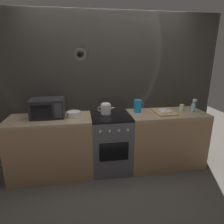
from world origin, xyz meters
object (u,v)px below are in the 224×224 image
Objects in this scene: microwave at (48,108)px; spray_bottle at (193,107)px; kettle at (106,109)px; spice_jar at (182,108)px; stove_unit at (111,143)px; dish_pile at (164,112)px; pitcher at (138,106)px; mixing_bowl at (74,114)px.

microwave is 2.27× the size of spray_bottle.
spice_jar is (1.23, -0.02, -0.03)m from kettle.
spray_bottle is at bearing -31.98° from spice_jar.
stove_unit is at bearing -4.30° from microwave.
spice_jar is (0.32, 0.06, 0.03)m from dish_pile.
pitcher reaches higher than stove_unit.
pitcher reaches higher than kettle.
spray_bottle is at bearing -4.04° from dish_pile.
microwave reaches higher than spray_bottle.
microwave is at bearing 177.85° from dish_pile.
microwave is 0.38m from mixing_bowl.
microwave is 1.15× the size of dish_pile.
pitcher is at bearing 1.40° from kettle.
mixing_bowl is 1.71m from spice_jar.
kettle reaches higher than dish_pile.
microwave is at bearing 171.48° from mixing_bowl.
kettle reaches higher than spice_jar.
stove_unit is 0.54m from kettle.
spray_bottle is (0.14, -0.09, 0.03)m from spice_jar.
mixing_bowl is 1.86m from spray_bottle.
pitcher is 0.73m from spice_jar.
mixing_bowl is 0.50× the size of dish_pile.
spray_bottle reaches higher than stove_unit.
pitcher is 0.42m from dish_pile.
mixing_bowl is 0.99m from pitcher.
mixing_bowl is 1.00× the size of pitcher.
dish_pile is (0.40, -0.09, -0.08)m from pitcher.
spray_bottle is (0.87, -0.13, -0.02)m from pitcher.
pitcher is (0.51, 0.01, 0.02)m from kettle.
pitcher is (0.99, 0.08, 0.06)m from mixing_bowl.
mixing_bowl is at bearing -171.71° from kettle.
stove_unit is 0.73m from mixing_bowl.
pitcher is at bearing 1.15° from microwave.
dish_pile is at bearing -2.15° from microwave.
dish_pile is 0.33m from spice_jar.
dish_pile is (0.85, 0.00, 0.47)m from stove_unit.
microwave is 1.62× the size of kettle.
dish_pile is at bearing -5.07° from kettle.
kettle is 0.51m from pitcher.
spray_bottle reaches higher than kettle.
stove_unit is at bearing 178.68° from spray_bottle.
mixing_bowl is at bearing -175.23° from pitcher.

